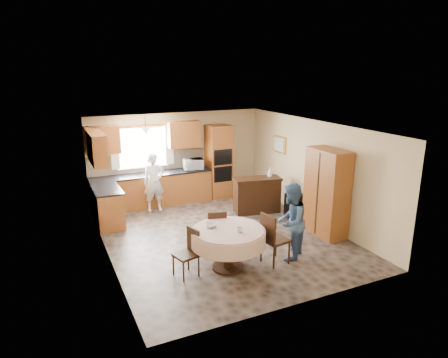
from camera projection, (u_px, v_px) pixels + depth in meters
name	position (u px, v px, depth m)	size (l,w,h in m)	color
floor	(221.00, 236.00, 9.11)	(5.00, 6.00, 0.01)	brown
ceiling	(221.00, 127.00, 8.43)	(5.00, 6.00, 0.01)	white
wall_back	(177.00, 157.00, 11.39)	(5.00, 0.02, 2.50)	tan
wall_front	(302.00, 233.00, 6.16)	(5.00, 0.02, 2.50)	tan
wall_left	(104.00, 199.00, 7.76)	(0.02, 6.00, 2.50)	tan
wall_right	(314.00, 171.00, 9.79)	(0.02, 6.00, 2.50)	tan
window	(142.00, 148.00, 10.87)	(1.40, 0.03, 1.10)	white
curtain_left	(115.00, 148.00, 10.51)	(0.22, 0.02, 1.15)	white
curtain_right	(169.00, 144.00, 11.12)	(0.22, 0.02, 1.15)	white
base_cab_back	(153.00, 190.00, 11.00)	(3.30, 0.60, 0.88)	#AD622E
counter_back	(152.00, 174.00, 10.88)	(3.30, 0.64, 0.04)	black
base_cab_left	(108.00, 207.00, 9.67)	(0.60, 1.20, 0.88)	#AD622E
counter_left	(106.00, 189.00, 9.54)	(0.64, 1.20, 0.04)	black
backsplash	(148.00, 162.00, 11.05)	(3.30, 0.02, 0.55)	tan
wall_cab_left	(103.00, 140.00, 10.23)	(0.85, 0.33, 0.72)	#A56129
wall_cab_right	(184.00, 134.00, 11.13)	(0.90, 0.33, 0.72)	#A56129
wall_cab_side	(97.00, 148.00, 9.21)	(0.33, 1.20, 0.72)	#A56129
oven_tower	(219.00, 161.00, 11.64)	(0.66, 0.62, 2.12)	#AD622E
oven_upper	(223.00, 157.00, 11.31)	(0.56, 0.01, 0.45)	black
oven_lower	(223.00, 174.00, 11.45)	(0.56, 0.01, 0.45)	black
pendant	(146.00, 131.00, 10.31)	(0.36, 0.36, 0.18)	beige
sideboard	(257.00, 196.00, 10.50)	(1.23, 0.51, 0.88)	#371D0F
space_heater	(294.00, 205.00, 10.19)	(0.45, 0.31, 0.61)	black
cupboard	(327.00, 192.00, 8.99)	(0.52, 1.04, 1.98)	#AD622E
dining_table	(228.00, 238.00, 7.49)	(1.41, 1.41, 0.80)	#371D0F
chair_left	(189.00, 250.00, 7.28)	(0.47, 0.47, 0.90)	#371D0F
chair_back	(217.00, 230.00, 8.15)	(0.50, 0.50, 0.93)	#371D0F
chair_right	(272.00, 236.00, 7.68)	(0.51, 0.51, 1.04)	#371D0F
framed_picture	(279.00, 144.00, 10.99)	(0.06, 0.57, 0.47)	gold
microwave	(193.00, 164.00, 11.27)	(0.54, 0.37, 0.30)	silver
person_sink	(154.00, 182.00, 10.54)	(0.57, 0.37, 1.56)	silver
person_dining	(291.00, 222.00, 7.87)	(0.75, 0.59, 1.55)	#39557D
bowl_sideboard	(249.00, 180.00, 10.27)	(0.20, 0.20, 0.05)	#B2B2B2
bottle_sideboard	(270.00, 173.00, 10.49)	(0.12, 0.12, 0.30)	silver
cup_table	(240.00, 230.00, 7.29)	(0.11, 0.11, 0.09)	#B2B2B2
bowl_table	(211.00, 225.00, 7.54)	(0.22, 0.22, 0.07)	#B2B2B2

